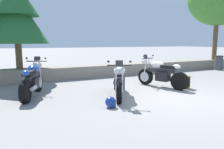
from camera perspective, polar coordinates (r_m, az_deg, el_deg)
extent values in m
plane|color=gray|center=(6.63, 17.00, -6.08)|extent=(120.00, 120.00, 0.00)
cube|color=gray|center=(10.53, -0.94, 1.21)|extent=(36.00, 0.80, 0.55)
cylinder|color=black|center=(7.60, -19.29, -1.94)|extent=(0.35, 0.63, 0.62)
cylinder|color=black|center=(6.23, -22.37, -4.36)|extent=(0.38, 0.64, 0.62)
cylinder|color=silver|center=(7.60, -19.29, -1.94)|extent=(0.28, 0.42, 0.38)
cube|color=black|center=(6.85, -20.83, -2.29)|extent=(0.47, 0.56, 0.34)
cube|color=#2D2D30|center=(6.91, -20.70, -0.51)|extent=(0.51, 1.08, 0.12)
ellipsoid|color=#2347A8|center=(7.02, -20.49, 1.46)|extent=(0.50, 0.61, 0.26)
cube|color=black|center=(6.57, -21.51, 0.41)|extent=(0.44, 0.62, 0.12)
ellipsoid|color=#2347A8|center=(6.28, -22.27, 0.38)|extent=(0.30, 0.34, 0.16)
cylinder|color=#2D2D30|center=(7.43, -19.71, 3.42)|extent=(0.63, 0.26, 0.04)
sphere|color=silver|center=(7.59, -19.92, 2.45)|extent=(0.13, 0.13, 0.13)
sphere|color=silver|center=(7.56, -18.89, 2.48)|extent=(0.13, 0.13, 0.13)
cube|color=#26282D|center=(7.52, -19.55, 3.94)|extent=(0.22, 0.16, 0.18)
cylinder|color=silver|center=(6.41, -20.41, -3.45)|extent=(0.23, 0.39, 0.11)
cylinder|color=silver|center=(7.52, -20.16, 0.70)|extent=(0.10, 0.17, 0.73)
cylinder|color=silver|center=(7.48, -18.83, 0.72)|extent=(0.10, 0.17, 0.73)
sphere|color=#2D2D30|center=(7.46, -22.06, 4.08)|extent=(0.07, 0.07, 0.07)
sphere|color=#2D2D30|center=(7.31, -17.54, 4.24)|extent=(0.07, 0.07, 0.07)
cylinder|color=black|center=(5.76, 1.93, -4.73)|extent=(0.42, 0.61, 0.62)
cylinder|color=black|center=(7.17, 2.08, -2.06)|extent=(0.45, 0.63, 0.62)
cylinder|color=silver|center=(5.76, 1.93, -4.73)|extent=(0.32, 0.41, 0.38)
cube|color=black|center=(6.50, 2.02, -2.29)|extent=(0.51, 0.57, 0.34)
cube|color=#2D2D30|center=(6.36, 2.02, -0.70)|extent=(0.65, 1.03, 0.12)
ellipsoid|color=#BCBCC1|center=(6.18, 2.02, 1.09)|extent=(0.55, 0.62, 0.26)
cube|color=black|center=(6.66, 2.06, 1.12)|extent=(0.50, 0.62, 0.12)
ellipsoid|color=#BCBCC1|center=(6.96, 2.09, 1.78)|extent=(0.33, 0.35, 0.16)
cylinder|color=#2D2D30|center=(5.72, 1.98, 2.49)|extent=(0.60, 0.35, 0.04)
sphere|color=silver|center=(5.60, 2.67, 0.91)|extent=(0.13, 0.13, 0.13)
sphere|color=silver|center=(5.60, 1.24, 0.92)|extent=(0.13, 0.13, 0.13)
cube|color=#26282D|center=(5.61, 1.97, 2.99)|extent=(0.22, 0.18, 0.18)
cylinder|color=silver|center=(6.93, 0.74, -2.01)|extent=(0.28, 0.39, 0.11)
cylinder|color=silver|center=(5.73, 2.86, -1.14)|extent=(0.12, 0.16, 0.73)
cylinder|color=silver|center=(5.73, 1.06, -1.12)|extent=(0.12, 0.16, 0.73)
sphere|color=#2D2D30|center=(5.75, 4.98, 3.50)|extent=(0.07, 0.07, 0.07)
sphere|color=#2D2D30|center=(5.76, -1.00, 3.54)|extent=(0.07, 0.07, 0.07)
cylinder|color=black|center=(8.41, 9.05, -0.57)|extent=(0.34, 0.63, 0.62)
cylinder|color=black|center=(7.67, 17.82, -1.76)|extent=(0.38, 0.64, 0.62)
cylinder|color=silver|center=(8.41, 9.05, -0.57)|extent=(0.28, 0.42, 0.38)
cube|color=black|center=(7.97, 13.56, -0.48)|extent=(0.46, 0.56, 0.34)
cube|color=#2D2D30|center=(8.00, 13.00, 1.02)|extent=(0.50, 1.08, 0.12)
ellipsoid|color=white|center=(8.05, 12.14, 2.67)|extent=(0.49, 0.60, 0.26)
cube|color=black|center=(7.81, 15.10, 1.95)|extent=(0.43, 0.61, 0.12)
ellipsoid|color=white|center=(7.66, 17.06, 2.04)|extent=(0.30, 0.34, 0.16)
cylinder|color=#2D2D30|center=(8.28, 9.62, 4.30)|extent=(0.63, 0.25, 0.04)
sphere|color=silver|center=(8.31, 8.52, 3.37)|extent=(0.13, 0.13, 0.13)
sphere|color=silver|center=(8.43, 9.09, 3.43)|extent=(0.13, 0.13, 0.13)
cube|color=#26282D|center=(8.33, 9.06, 4.75)|extent=(0.22, 0.16, 0.18)
cylinder|color=silver|center=(7.91, 16.81, -1.04)|extent=(0.23, 0.39, 0.11)
cylinder|color=silver|center=(8.26, 8.97, 1.79)|extent=(0.10, 0.17, 0.73)
cylinder|color=silver|center=(8.41, 9.68, 1.90)|extent=(0.10, 0.17, 0.73)
sphere|color=#2D2D30|center=(8.00, 8.63, 4.89)|extent=(0.07, 0.07, 0.07)
sphere|color=#2D2D30|center=(8.49, 11.02, 5.04)|extent=(0.07, 0.07, 0.07)
cube|color=brown|center=(8.05, 19.28, -2.02)|extent=(0.34, 0.26, 0.44)
cube|color=brown|center=(8.10, 18.54, -2.19)|extent=(0.24, 0.12, 0.24)
ellipsoid|color=brown|center=(8.01, 19.35, -0.54)|extent=(0.32, 0.25, 0.08)
cube|color=#403513|center=(7.92, 19.69, -2.05)|extent=(0.06, 0.04, 0.37)
cube|color=#403513|center=(8.07, 20.21, -1.89)|extent=(0.06, 0.04, 0.37)
sphere|color=navy|center=(5.43, -0.40, -7.44)|extent=(0.28, 0.28, 0.28)
ellipsoid|color=black|center=(5.36, -0.05, -7.54)|extent=(0.23, 0.06, 0.12)
cube|color=navy|center=(5.38, -0.05, -8.36)|extent=(0.20, 0.08, 0.08)
cylinder|color=brown|center=(9.63, -23.90, 5.56)|extent=(0.26, 0.26, 1.39)
cone|color=#23602D|center=(9.67, -24.41, 13.69)|extent=(2.50, 2.50, 2.05)
cylinder|color=brown|center=(15.09, 26.10, 8.59)|extent=(0.28, 0.28, 2.60)
cylinder|color=#4C4C51|center=(14.18, 26.86, 2.71)|extent=(0.44, 0.44, 0.80)
cylinder|color=#2D2D30|center=(14.15, 26.98, 4.44)|extent=(0.46, 0.46, 0.06)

